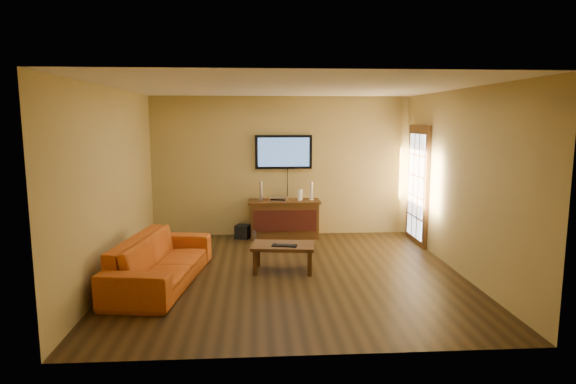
{
  "coord_description": "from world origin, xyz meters",
  "views": [
    {
      "loc": [
        -0.48,
        -6.83,
        2.25
      ],
      "look_at": [
        0.02,
        0.8,
        1.1
      ],
      "focal_mm": 30.0,
      "sensor_mm": 36.0,
      "label": 1
    }
  ],
  "objects": [
    {
      "name": "media_console",
      "position": [
        0.04,
        2.23,
        0.36
      ],
      "size": [
        1.37,
        0.52,
        0.72
      ],
      "color": "#3F240E",
      "rests_on": "ground"
    },
    {
      "name": "game_console",
      "position": [
        0.35,
        2.23,
        0.83
      ],
      "size": [
        0.11,
        0.16,
        0.22
      ],
      "primitive_type": "cube",
      "rotation": [
        0.0,
        0.0,
        -0.43
      ],
      "color": "white",
      "rests_on": "media_console"
    },
    {
      "name": "room_walls",
      "position": [
        0.0,
        0.62,
        1.69
      ],
      "size": [
        5.0,
        5.0,
        5.0
      ],
      "color": "tan",
      "rests_on": "ground"
    },
    {
      "name": "ground_plane",
      "position": [
        0.0,
        0.0,
        0.0
      ],
      "size": [
        5.0,
        5.0,
        0.0
      ],
      "primitive_type": "plane",
      "color": "black",
      "rests_on": "ground"
    },
    {
      "name": "sofa",
      "position": [
        -1.81,
        -0.31,
        0.44
      ],
      "size": [
        0.97,
        2.32,
        0.88
      ],
      "primitive_type": "imported",
      "rotation": [
        0.0,
        0.0,
        1.43
      ],
      "color": "#B54F14",
      "rests_on": "ground"
    },
    {
      "name": "television",
      "position": [
        0.04,
        2.45,
        1.63
      ],
      "size": [
        1.1,
        0.08,
        0.65
      ],
      "color": "black",
      "rests_on": "ground"
    },
    {
      "name": "speaker_left",
      "position": [
        -0.4,
        2.27,
        0.89
      ],
      "size": [
        0.1,
        0.1,
        0.37
      ],
      "color": "silver",
      "rests_on": "media_console"
    },
    {
      "name": "av_receiver",
      "position": [
        -0.06,
        2.21,
        0.76
      ],
      "size": [
        0.38,
        0.31,
        0.07
      ],
      "primitive_type": "cube",
      "rotation": [
        0.0,
        0.0,
        -0.28
      ],
      "color": "silver",
      "rests_on": "media_console"
    },
    {
      "name": "speaker_right",
      "position": [
        0.57,
        2.27,
        0.88
      ],
      "size": [
        0.1,
        0.1,
        0.35
      ],
      "color": "silver",
      "rests_on": "media_console"
    },
    {
      "name": "bottle",
      "position": [
        -0.53,
        1.89,
        0.1
      ],
      "size": [
        0.08,
        0.08,
        0.22
      ],
      "color": "white",
      "rests_on": "ground"
    },
    {
      "name": "keyboard",
      "position": [
        -0.08,
        0.03,
        0.42
      ],
      "size": [
        0.39,
        0.22,
        0.02
      ],
      "color": "black",
      "rests_on": "coffee_table"
    },
    {
      "name": "coffee_table",
      "position": [
        -0.1,
        0.13,
        0.35
      ],
      "size": [
        0.98,
        0.66,
        0.41
      ],
      "color": "#3F240E",
      "rests_on": "ground"
    },
    {
      "name": "french_door",
      "position": [
        2.46,
        1.7,
        1.05
      ],
      "size": [
        0.07,
        1.02,
        2.22
      ],
      "color": "#3F240E",
      "rests_on": "ground"
    },
    {
      "name": "subwoofer",
      "position": [
        -0.75,
        2.2,
        0.13
      ],
      "size": [
        0.33,
        0.33,
        0.26
      ],
      "primitive_type": "cube",
      "rotation": [
        0.0,
        0.0,
        -0.36
      ],
      "color": "black",
      "rests_on": "ground"
    }
  ]
}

